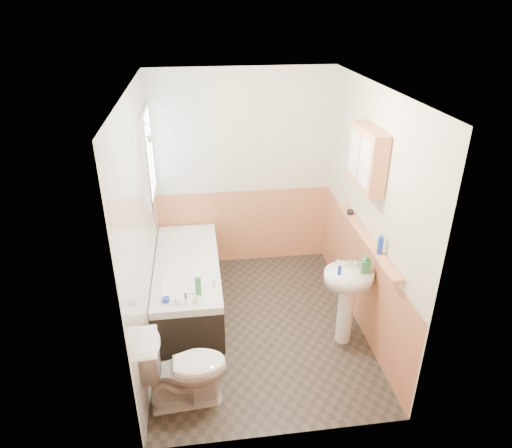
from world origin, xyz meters
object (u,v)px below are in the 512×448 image
object	(u,v)px
bathtub	(188,282)
pine_shelf	(366,238)
sink	(347,292)
medicine_cabinet	(367,158)
toilet	(184,369)

from	to	relation	value
bathtub	pine_shelf	size ratio (longest dim) A/B	1.15
sink	medicine_cabinet	distance (m)	1.31
toilet	sink	bearing A→B (deg)	-74.14
toilet	sink	xyz separation A→B (m)	(1.60, 0.59, 0.23)
toilet	sink	size ratio (longest dim) A/B	0.78
bathtub	sink	bearing A→B (deg)	-27.56
toilet	medicine_cabinet	size ratio (longest dim) A/B	1.19
medicine_cabinet	bathtub	bearing A→B (deg)	163.78
medicine_cabinet	toilet	bearing A→B (deg)	-153.04
sink	bathtub	bearing A→B (deg)	157.12
toilet	sink	world-z (taller)	sink
toilet	medicine_cabinet	world-z (taller)	medicine_cabinet
toilet	pine_shelf	distance (m)	2.09
toilet	medicine_cabinet	xyz separation A→B (m)	(1.77, 0.90, 1.50)
toilet	sink	distance (m)	1.72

